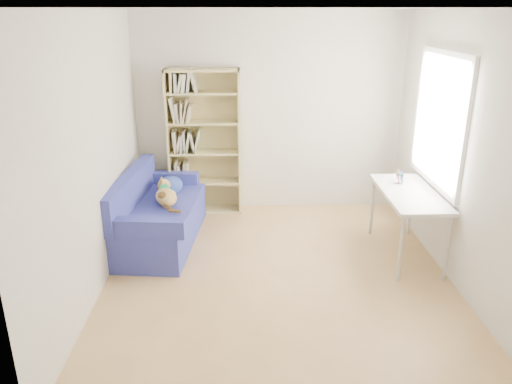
# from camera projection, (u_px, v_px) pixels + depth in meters

# --- Properties ---
(ground) EXTENTS (4.00, 4.00, 0.00)m
(ground) POSITION_uv_depth(u_px,v_px,m) (278.00, 276.00, 5.15)
(ground) COLOR #AE844E
(ground) RESTS_ON ground
(room_shell) EXTENTS (3.54, 4.04, 2.62)m
(room_shell) POSITION_uv_depth(u_px,v_px,m) (291.00, 119.00, 4.62)
(room_shell) COLOR silver
(room_shell) RESTS_ON ground
(sofa) EXTENTS (0.96, 1.77, 0.84)m
(sofa) POSITION_uv_depth(u_px,v_px,m) (157.00, 216.00, 5.84)
(sofa) COLOR navy
(sofa) RESTS_ON ground
(bookshelf) EXTENTS (0.95, 0.30, 1.90)m
(bookshelf) POSITION_uv_depth(u_px,v_px,m) (205.00, 148.00, 6.55)
(bookshelf) COLOR tan
(bookshelf) RESTS_ON ground
(desk) EXTENTS (0.57, 1.25, 0.75)m
(desk) POSITION_uv_depth(u_px,v_px,m) (409.00, 198.00, 5.38)
(desk) COLOR white
(desk) RESTS_ON ground
(pen_cup) EXTENTS (0.09, 0.09, 0.16)m
(pen_cup) POSITION_uv_depth(u_px,v_px,m) (400.00, 178.00, 5.60)
(pen_cup) COLOR white
(pen_cup) RESTS_ON desk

